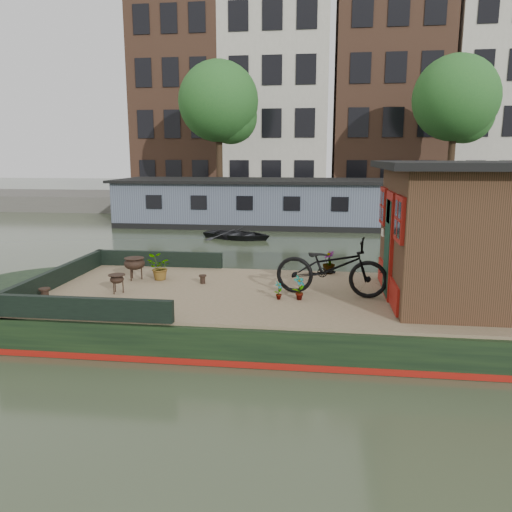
# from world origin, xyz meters

# --- Properties ---
(ground) EXTENTS (120.00, 120.00, 0.00)m
(ground) POSITION_xyz_m (0.00, 0.00, 0.00)
(ground) COLOR #2E3924
(ground) RESTS_ON ground
(houseboat_hull) EXTENTS (14.01, 4.02, 0.60)m
(houseboat_hull) POSITION_xyz_m (-1.33, 0.00, 0.27)
(houseboat_hull) COLOR black
(houseboat_hull) RESTS_ON ground
(houseboat_deck) EXTENTS (11.80, 3.80, 0.05)m
(houseboat_deck) POSITION_xyz_m (0.00, 0.00, 0.62)
(houseboat_deck) COLOR #856B52
(houseboat_deck) RESTS_ON houseboat_hull
(bow_bulwark) EXTENTS (3.00, 4.00, 0.35)m
(bow_bulwark) POSITION_xyz_m (-5.07, 0.00, 0.82)
(bow_bulwark) COLOR black
(bow_bulwark) RESTS_ON houseboat_deck
(cabin) EXTENTS (4.00, 3.50, 2.42)m
(cabin) POSITION_xyz_m (2.19, 0.00, 1.88)
(cabin) COLOR black
(cabin) RESTS_ON houseboat_deck
(bicycle) EXTENTS (2.10, 0.98, 1.06)m
(bicycle) POSITION_xyz_m (-0.59, -0.03, 1.18)
(bicycle) COLOR black
(bicycle) RESTS_ON houseboat_deck
(potted_plant_a) EXTENTS (0.27, 0.28, 0.44)m
(potted_plant_a) POSITION_xyz_m (-1.15, -0.42, 0.87)
(potted_plant_a) COLOR #9A5C2C
(potted_plant_a) RESTS_ON houseboat_deck
(potted_plant_c) EXTENTS (0.57, 0.53, 0.52)m
(potted_plant_c) POSITION_xyz_m (-4.08, 0.67, 0.91)
(potted_plant_c) COLOR brown
(potted_plant_c) RESTS_ON houseboat_deck
(potted_plant_d) EXTENTS (0.38, 0.38, 0.50)m
(potted_plant_d) POSITION_xyz_m (-0.60, 1.70, 0.90)
(potted_plant_d) COLOR #943928
(potted_plant_d) RESTS_ON houseboat_deck
(potted_plant_e) EXTENTS (0.19, 0.21, 0.33)m
(potted_plant_e) POSITION_xyz_m (-1.51, -0.44, 0.81)
(potted_plant_e) COLOR #A84A31
(potted_plant_e) RESTS_ON houseboat_deck
(brazier_front) EXTENTS (0.42, 0.42, 0.35)m
(brazier_front) POSITION_xyz_m (-4.53, -0.40, 0.83)
(brazier_front) COLOR black
(brazier_front) RESTS_ON houseboat_deck
(brazier_rear) EXTENTS (0.43, 0.43, 0.46)m
(brazier_rear) POSITION_xyz_m (-4.58, 0.64, 0.88)
(brazier_rear) COLOR black
(brazier_rear) RESTS_ON houseboat_deck
(bollard_port) EXTENTS (0.15, 0.15, 0.17)m
(bollard_port) POSITION_xyz_m (-3.11, 0.49, 0.74)
(bollard_port) COLOR black
(bollard_port) RESTS_ON houseboat_deck
(bollard_stbd) EXTENTS (0.20, 0.20, 0.23)m
(bollard_stbd) POSITION_xyz_m (-5.60, -1.05, 0.76)
(bollard_stbd) COLOR black
(bollard_stbd) RESTS_ON houseboat_deck
(dinghy) EXTENTS (3.22, 2.73, 0.57)m
(dinghy) POSITION_xyz_m (-3.98, 9.98, 0.28)
(dinghy) COLOR black
(dinghy) RESTS_ON ground
(far_houseboat) EXTENTS (20.40, 4.40, 2.11)m
(far_houseboat) POSITION_xyz_m (0.00, 14.00, 0.97)
(far_houseboat) COLOR #505A6A
(far_houseboat) RESTS_ON ground
(quay) EXTENTS (60.00, 6.00, 0.90)m
(quay) POSITION_xyz_m (0.00, 20.50, 0.45)
(quay) COLOR #47443F
(quay) RESTS_ON ground
(townhouse_row) EXTENTS (27.25, 8.00, 16.50)m
(townhouse_row) POSITION_xyz_m (0.15, 27.50, 7.90)
(townhouse_row) COLOR brown
(townhouse_row) RESTS_ON ground
(tree_left) EXTENTS (4.40, 4.40, 7.40)m
(tree_left) POSITION_xyz_m (-6.36, 19.07, 5.89)
(tree_left) COLOR #332316
(tree_left) RESTS_ON quay
(tree_right) EXTENTS (4.40, 4.40, 7.40)m
(tree_right) POSITION_xyz_m (6.14, 19.07, 5.89)
(tree_right) COLOR #332316
(tree_right) RESTS_ON quay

